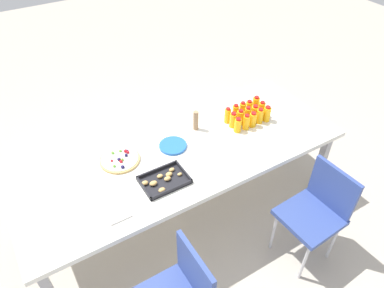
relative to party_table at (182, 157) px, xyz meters
The scene contains 23 objects.
ground_plane 0.68m from the party_table, ahead, with size 12.00×12.00×0.00m, color #B2A899.
party_table is the anchor object (origin of this frame).
chair_far_left 1.08m from the party_table, 128.46° to the left, with size 0.42×0.42×0.83m.
juice_bottle_0 0.84m from the party_table, behind, with size 0.06×0.06×0.15m.
juice_bottle_1 0.77m from the party_table, 169.96° to the right, with size 0.06×0.06×0.14m.
juice_bottle_2 0.69m from the party_table, 169.16° to the right, with size 0.05×0.05×0.15m.
juice_bottle_3 0.62m from the party_table, 167.92° to the right, with size 0.05×0.05×0.15m.
juice_bottle_4 0.55m from the party_table, 166.01° to the right, with size 0.05×0.05×0.14m.
juice_bottle_5 0.83m from the party_table, behind, with size 0.06×0.06×0.15m.
juice_bottle_6 0.76m from the party_table, behind, with size 0.06×0.06×0.13m.
juice_bottle_7 0.69m from the party_table, behind, with size 0.06×0.06×0.14m.
juice_bottle_8 0.61m from the party_table, behind, with size 0.06×0.06×0.14m.
juice_bottle_9 0.54m from the party_table, behind, with size 0.06×0.06×0.14m.
juice_bottle_10 0.82m from the party_table, behind, with size 0.06×0.06×0.14m.
juice_bottle_11 0.76m from the party_table, behind, with size 0.06×0.06×0.14m.
juice_bottle_12 0.68m from the party_table, behind, with size 0.06×0.06×0.14m.
juice_bottle_13 0.61m from the party_table, behind, with size 0.06×0.06×0.14m.
juice_bottle_14 0.53m from the party_table, behind, with size 0.06×0.06×0.13m.
fruit_pizza 0.48m from the party_table, 18.99° to the right, with size 0.30×0.30×0.05m.
snack_tray 0.34m from the party_table, 37.88° to the left, with size 0.33×0.24×0.04m.
plate_stack 0.11m from the party_table, 70.91° to the right, with size 0.22×0.22×0.02m.
napkin_stack 0.72m from the party_table, 24.62° to the left, with size 0.15×0.15×0.01m, color white.
cardboard_tube 0.33m from the party_table, 142.29° to the right, with size 0.04×0.04×0.17m, color #9E7A56.
Camera 1 is at (1.00, 1.81, 2.58)m, focal length 33.72 mm.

